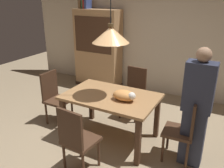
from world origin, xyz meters
The scene contains 15 objects.
ground centered at (0.00, 0.00, 0.00)m, with size 10.00×10.00×0.00m, color #998466.
back_wall centered at (0.00, 2.65, 1.45)m, with size 6.40×0.10×2.90m, color beige.
dining_table centered at (0.15, 0.40, 0.65)m, with size 1.40×0.90×0.75m.
chair_left_side centered at (-0.98, 0.40, 0.51)m, with size 0.40×0.40×0.93m.
chair_near_front centered at (0.14, -0.48, 0.51)m, with size 0.44×0.44×0.93m.
chair_right_side centered at (1.28, 0.40, 0.51)m, with size 0.42×0.42×0.93m.
chair_far_back centered at (0.15, 1.27, 0.51)m, with size 0.43×0.43×0.93m.
cat_sleeping centered at (0.41, 0.34, 0.83)m, with size 0.39×0.23×0.16m.
pendant_lamp centered at (0.15, 0.40, 1.66)m, with size 0.52×0.52×1.30m.
hutch_bookcase centered at (-1.26, 2.32, 0.89)m, with size 1.12×0.45×1.85m.
book_brown_thick centered at (-1.67, 2.32, 1.96)m, with size 0.06×0.24×0.22m, color brown.
book_green_slim centered at (-1.61, 2.32, 1.98)m, with size 0.03×0.20×0.26m, color #427A4C.
book_red_tall centered at (-1.56, 2.32, 1.99)m, with size 0.04×0.22×0.28m, color #B73833.
book_blue_wide centered at (-1.50, 2.32, 1.97)m, with size 0.06×0.24×0.24m, color #384C93.
person_standing centered at (1.38, 0.41, 0.81)m, with size 0.36×0.22×1.62m.
Camera 1 is at (1.73, -2.49, 2.20)m, focal length 38.21 mm.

